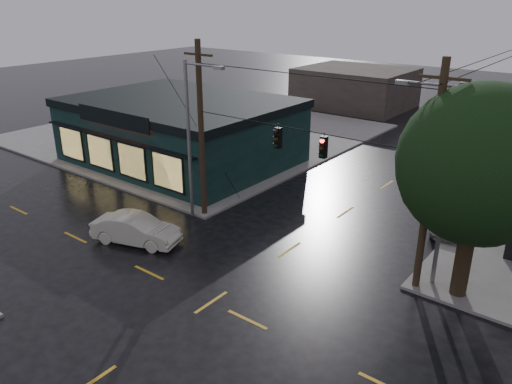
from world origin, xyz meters
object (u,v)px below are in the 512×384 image
Objects in this scene: utility_pole_nw at (205,215)px; corner_tree at (480,165)px; utility_pole_ne at (415,288)px; suv_silver at (454,223)px; sedan_cream at (136,229)px.

corner_tree is at bearing 1.95° from utility_pole_nw.
suv_silver is at bearing 94.21° from utility_pole_ne.
corner_tree is at bearing -89.23° from sedan_cream.
corner_tree reaches higher than utility_pole_ne.
utility_pole_ne is at bearing 0.00° from utility_pole_nw.
utility_pole_ne is 14.26m from sedan_cream.
utility_pole_ne is 6.84m from suv_silver.
utility_pole_ne is 2.47× the size of suv_silver.
utility_pole_nw is 2.47× the size of suv_silver.
utility_pole_ne is at bearing -88.86° from sedan_cream.
utility_pole_ne is at bearing -163.56° from corner_tree.
suv_silver is (-0.50, 6.80, 0.57)m from utility_pole_ne.
utility_pole_ne is (13.00, 0.00, 0.00)m from utility_pole_nw.
sedan_cream is at bearing -94.76° from utility_pole_nw.
suv_silver is at bearing -66.64° from sedan_cream.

